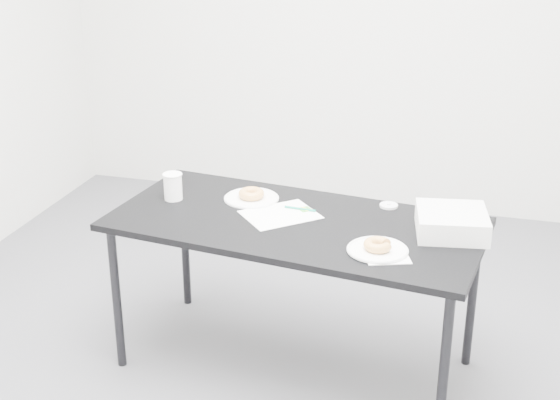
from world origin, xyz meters
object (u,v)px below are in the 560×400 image
(table, at_px, (295,233))
(plate_far, at_px, (251,198))
(scorecard, at_px, (280,215))
(donut_near, at_px, (378,245))
(coffee_cup, at_px, (173,186))
(plate_near, at_px, (378,250))
(bakery_box, at_px, (452,222))
(donut_far, at_px, (251,194))
(pen, at_px, (300,209))

(table, height_order, plate_far, plate_far)
(scorecard, distance_m, plate_far, 0.22)
(donut_near, xyz_separation_m, coffee_cup, (-0.97, 0.29, 0.03))
(plate_near, xyz_separation_m, coffee_cup, (-0.97, 0.29, 0.06))
(coffee_cup, xyz_separation_m, bakery_box, (1.23, -0.03, -0.01))
(plate_near, height_order, coffee_cup, coffee_cup)
(donut_near, distance_m, coffee_cup, 1.01)
(donut_far, xyz_separation_m, bakery_box, (0.89, -0.13, 0.02))
(plate_near, xyz_separation_m, bakery_box, (0.26, 0.25, 0.04))
(plate_near, bearing_deg, scorecard, 152.03)
(plate_near, xyz_separation_m, donut_far, (-0.63, 0.38, 0.02))
(pen, xyz_separation_m, donut_near, (0.39, -0.32, 0.02))
(pen, height_order, coffee_cup, coffee_cup)
(plate_far, distance_m, donut_far, 0.02)
(plate_far, bearing_deg, bakery_box, -8.31)
(table, height_order, plate_near, plate_near)
(pen, bearing_deg, coffee_cup, -172.64)
(scorecard, height_order, bakery_box, bakery_box)
(donut_near, bearing_deg, plate_far, 148.85)
(donut_far, bearing_deg, pen, -15.33)
(pen, height_order, plate_far, pen)
(table, xyz_separation_m, scorecard, (-0.08, 0.05, 0.06))
(plate_far, bearing_deg, scorecard, -38.61)
(coffee_cup, bearing_deg, plate_far, 15.83)
(table, relative_size, plate_far, 6.61)
(coffee_cup, bearing_deg, plate_near, -16.45)
(plate_near, distance_m, coffee_cup, 1.01)
(scorecard, bearing_deg, donut_near, 19.51)
(pen, xyz_separation_m, donut_far, (-0.24, 0.07, 0.02))
(plate_near, distance_m, plate_far, 0.74)
(coffee_cup, bearing_deg, scorecard, -4.79)
(plate_near, relative_size, donut_far, 2.05)
(pen, xyz_separation_m, plate_near, (0.39, -0.32, -0.00))
(donut_near, xyz_separation_m, bakery_box, (0.26, 0.25, 0.02))
(table, relative_size, donut_near, 14.63)
(plate_near, height_order, bakery_box, bakery_box)
(scorecard, height_order, coffee_cup, coffee_cup)
(donut_far, relative_size, coffee_cup, 0.95)
(table, distance_m, donut_far, 0.32)
(scorecard, height_order, plate_far, plate_far)
(table, bearing_deg, coffee_cup, 178.49)
(plate_far, xyz_separation_m, donut_far, (0.00, 0.00, 0.02))
(plate_far, xyz_separation_m, coffee_cup, (-0.34, -0.10, 0.06))
(donut_near, xyz_separation_m, donut_far, (-0.63, 0.38, -0.00))
(plate_near, height_order, plate_far, plate_near)
(scorecard, xyz_separation_m, donut_near, (0.46, -0.24, 0.03))
(plate_near, bearing_deg, coffee_cup, 163.55)
(table, height_order, bakery_box, bakery_box)
(pen, distance_m, bakery_box, 0.65)
(donut_near, relative_size, plate_far, 0.45)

